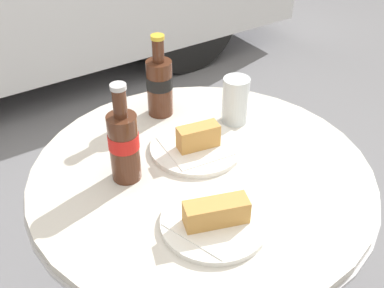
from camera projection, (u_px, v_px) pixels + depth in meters
The scene contains 6 objects.
bistro_table at pixel (201, 218), 1.20m from camera, with size 0.80×0.80×0.73m.
cola_bottle_left at pixel (160, 84), 1.26m from camera, with size 0.07×0.07×0.22m.
cola_bottle_right at pixel (124, 143), 1.03m from camera, with size 0.07×0.07×0.24m.
drinking_glass at pixel (235, 102), 1.24m from camera, with size 0.07×0.07×0.12m.
lunch_plate_near at pixel (215, 219), 0.95m from camera, with size 0.22×0.22×0.06m.
lunch_plate_far at pixel (197, 144), 1.16m from camera, with size 0.23×0.23×0.07m.
Camera 1 is at (-0.49, -0.71, 1.42)m, focal length 45.00 mm.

